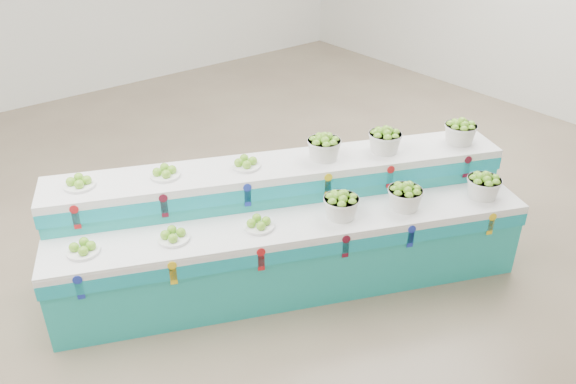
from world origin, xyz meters
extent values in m
plane|color=#725F4B|center=(0.00, 0.00, 0.00)|extent=(10.00, 10.00, 0.00)
cylinder|color=white|center=(-2.01, -0.30, 0.77)|extent=(0.34, 0.34, 0.10)
cylinder|color=white|center=(-1.39, -0.57, 0.77)|extent=(0.34, 0.34, 0.10)
cylinder|color=white|center=(-0.77, -0.85, 0.77)|extent=(0.34, 0.34, 0.10)
cylinder|color=white|center=(-1.81, 0.16, 1.07)|extent=(0.34, 0.34, 0.10)
cylinder|color=white|center=(-1.19, -0.11, 1.07)|extent=(0.34, 0.34, 0.10)
cylinder|color=white|center=(-0.57, -0.39, 1.07)|extent=(0.34, 0.34, 0.10)
camera|label=1|loc=(-3.00, -4.06, 3.32)|focal=35.95mm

